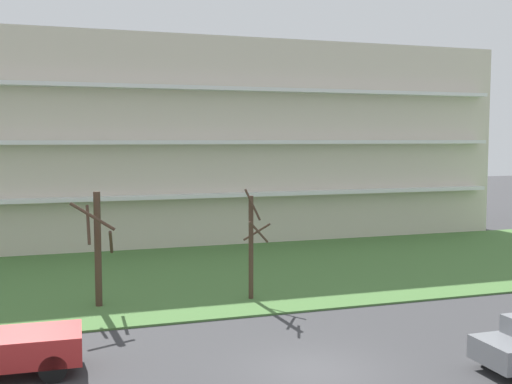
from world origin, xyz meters
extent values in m
plane|color=#38383A|center=(0.00, 0.00, 0.00)|extent=(160.00, 160.00, 0.00)
cube|color=#477238|center=(0.00, 14.00, 0.04)|extent=(80.00, 16.00, 0.08)
cube|color=beige|center=(0.00, 28.80, 6.70)|extent=(46.82, 13.60, 13.40)
cube|color=white|center=(0.00, 21.55, 3.35)|extent=(44.95, 0.90, 0.24)
cube|color=white|center=(0.00, 21.55, 6.70)|extent=(44.95, 0.90, 0.24)
cube|color=white|center=(0.00, 21.55, 10.05)|extent=(44.95, 0.90, 0.24)
cylinder|color=#423023|center=(-5.61, 9.27, 2.39)|extent=(0.28, 0.28, 4.78)
cylinder|color=#423023|center=(-5.09, 9.20, 2.70)|extent=(0.28, 1.15, 1.09)
cylinder|color=#423023|center=(-5.84, 8.45, 3.88)|extent=(1.74, 0.60, 1.15)
cylinder|color=#423023|center=(-5.97, 9.27, 3.45)|extent=(0.14, 0.83, 1.56)
cylinder|color=#423023|center=(0.69, 8.48, 2.25)|extent=(0.21, 0.21, 4.50)
cylinder|color=#423023|center=(0.88, 8.02, 3.01)|extent=(1.02, 0.49, 1.02)
cylinder|color=#423023|center=(1.10, 8.94, 2.87)|extent=(1.02, 0.93, 0.86)
cylinder|color=#423023|center=(0.66, 8.17, 4.15)|extent=(0.72, 0.16, 1.36)
cylinder|color=black|center=(-7.43, 1.54, 0.40)|extent=(0.81, 0.25, 0.80)
cylinder|color=black|center=(-7.36, 3.31, 0.40)|extent=(0.81, 0.25, 0.80)
cylinder|color=black|center=(5.17, -1.20, 0.32)|extent=(0.64, 0.23, 0.64)
camera|label=1|loc=(-7.33, -16.68, 6.91)|focal=43.98mm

